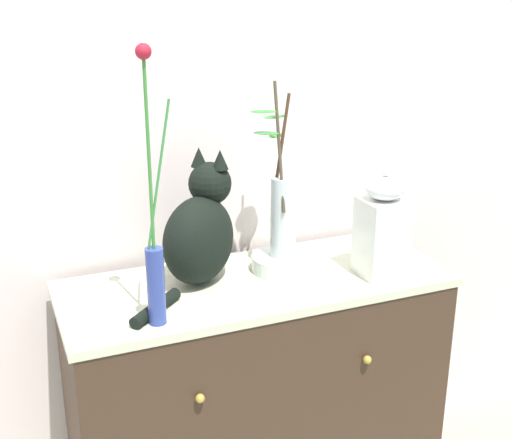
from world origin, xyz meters
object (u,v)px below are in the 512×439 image
(bowl_porcelain, at_px, (283,263))
(jar_lidded_porcelain, at_px, (382,228))
(sideboard, at_px, (256,410))
(cat_sitting, at_px, (200,232))
(vase_glass_clear, at_px, (283,211))
(vase_slim_green, at_px, (154,255))

(bowl_porcelain, relative_size, jar_lidded_porcelain, 0.57)
(sideboard, xyz_separation_m, cat_sitting, (-0.14, 0.06, 0.58))
(bowl_porcelain, xyz_separation_m, vase_glass_clear, (-0.00, 0.00, 0.16))
(sideboard, relative_size, vase_glass_clear, 2.21)
(bowl_porcelain, distance_m, jar_lidded_porcelain, 0.30)
(bowl_porcelain, height_order, jar_lidded_porcelain, jar_lidded_porcelain)
(sideboard, distance_m, vase_slim_green, 0.70)
(vase_slim_green, relative_size, jar_lidded_porcelain, 2.13)
(bowl_porcelain, distance_m, vase_glass_clear, 0.16)
(vase_slim_green, distance_m, bowl_porcelain, 0.48)
(sideboard, relative_size, bowl_porcelain, 6.08)
(vase_glass_clear, bearing_deg, jar_lidded_porcelain, -28.26)
(sideboard, xyz_separation_m, bowl_porcelain, (0.10, 0.03, 0.46))
(bowl_porcelain, bearing_deg, cat_sitting, 174.26)
(sideboard, bearing_deg, vase_glass_clear, 20.49)
(cat_sitting, bearing_deg, bowl_porcelain, -5.74)
(cat_sitting, bearing_deg, vase_glass_clear, -5.41)
(sideboard, height_order, vase_glass_clear, vase_glass_clear)
(vase_glass_clear, height_order, jar_lidded_porcelain, vase_glass_clear)
(vase_slim_green, bearing_deg, vase_glass_clear, 23.29)
(sideboard, xyz_separation_m, jar_lidded_porcelain, (0.34, -0.10, 0.57))
(cat_sitting, xyz_separation_m, jar_lidded_porcelain, (0.49, -0.16, -0.00))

